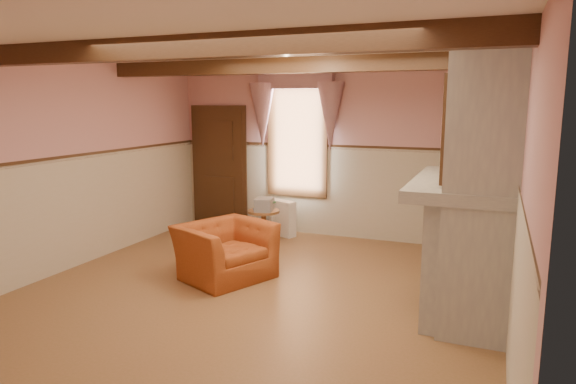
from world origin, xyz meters
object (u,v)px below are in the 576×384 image
at_px(armchair, 225,251).
at_px(oil_lamp, 469,162).
at_px(radiator, 278,217).
at_px(bowl, 466,174).
at_px(mantel_clock, 469,164).
at_px(side_table, 264,227).

xyz_separation_m(armchair, oil_lamp, (2.85, 0.63, 1.21)).
bearing_deg(radiator, bowl, -9.12).
relative_size(bowl, mantel_clock, 1.40).
relative_size(armchair, radiator, 1.55).
relative_size(side_table, radiator, 0.79).
height_order(side_table, bowl, bowl).
bearing_deg(mantel_clock, oil_lamp, -90.00).
height_order(side_table, mantel_clock, mantel_clock).
xyz_separation_m(armchair, radiator, (-0.24, 2.28, -0.05)).
height_order(armchair, side_table, armchair).
distance_m(side_table, bowl, 3.53).
relative_size(radiator, bowl, 2.08).
xyz_separation_m(side_table, oil_lamp, (3.05, -1.00, 1.29)).
xyz_separation_m(bowl, oil_lamp, (0.00, 0.31, 0.10)).
bearing_deg(mantel_clock, radiator, 153.78).
height_order(armchair, radiator, armchair).
distance_m(radiator, oil_lamp, 3.72).
xyz_separation_m(armchair, bowl, (2.85, 0.32, 1.11)).
xyz_separation_m(armchair, side_table, (-0.21, 1.63, -0.08)).
distance_m(side_table, radiator, 0.65).
bearing_deg(radiator, side_table, -63.74).
bearing_deg(armchair, oil_lamp, -53.53).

